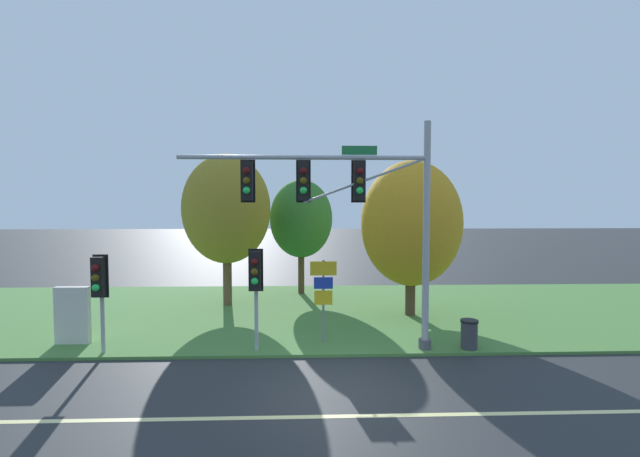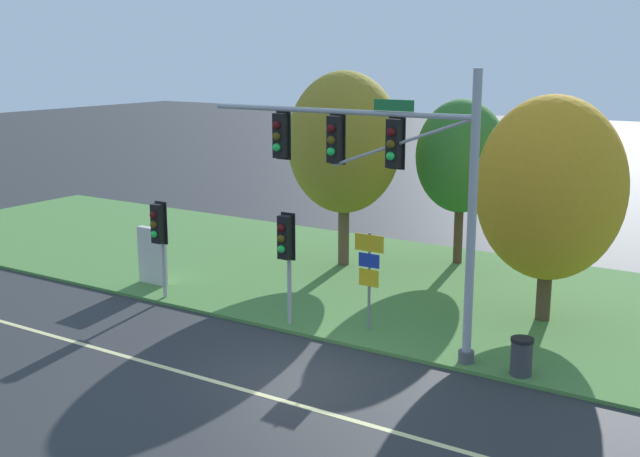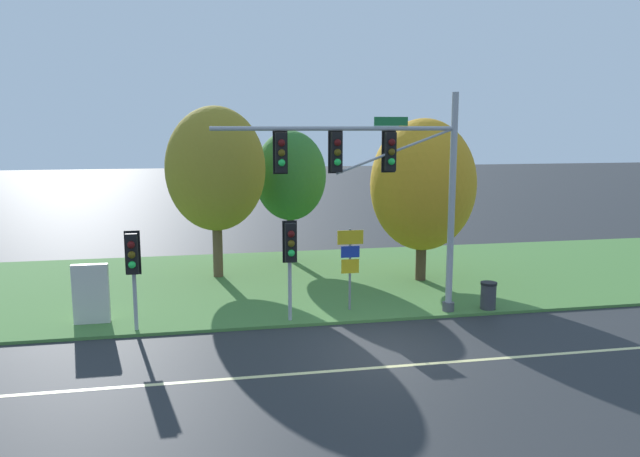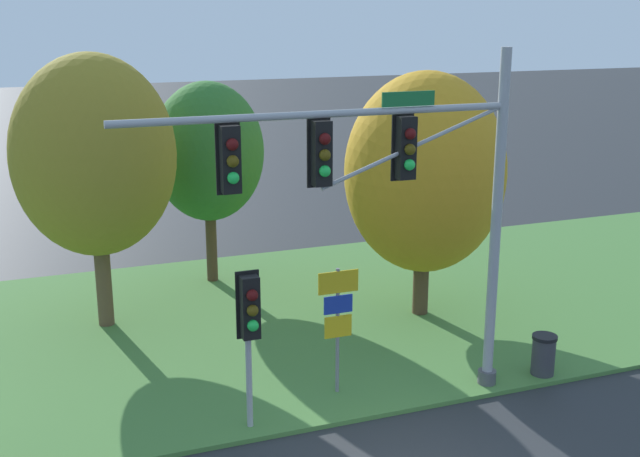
# 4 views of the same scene
# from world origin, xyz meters

# --- Properties ---
(grass_verge) EXTENTS (48.00, 11.50, 0.10)m
(grass_verge) POSITION_xyz_m (0.00, 8.25, 0.05)
(grass_verge) COLOR #477A38
(grass_verge) RESTS_ON ground
(traffic_signal_mast) EXTENTS (7.98, 0.49, 7.24)m
(traffic_signal_mast) POSITION_xyz_m (0.66, 2.95, 4.79)
(traffic_signal_mast) COLOR #9EA0A5
(traffic_signal_mast) RESTS_ON grass_verge
(pedestrian_signal_further_along) EXTENTS (0.46, 0.55, 3.24)m
(pedestrian_signal_further_along) POSITION_xyz_m (-2.31, 2.81, 2.46)
(pedestrian_signal_further_along) COLOR #9EA0A5
(pedestrian_signal_further_along) RESTS_ON grass_verge
(route_sign_post) EXTENTS (0.89, 0.08, 2.78)m
(route_sign_post) POSITION_xyz_m (-0.15, 3.72, 1.91)
(route_sign_post) COLOR slate
(route_sign_post) RESTS_ON grass_verge
(tree_nearest_road) EXTENTS (4.02, 4.02, 6.97)m
(tree_nearest_road) POSITION_xyz_m (-4.37, 9.40, 4.54)
(tree_nearest_road) COLOR brown
(tree_nearest_road) RESTS_ON grass_verge
(tree_left_of_mast) EXTENTS (3.26, 3.26, 5.98)m
(tree_left_of_mast) POSITION_xyz_m (-0.97, 11.87, 4.02)
(tree_left_of_mast) COLOR #4C3823
(tree_left_of_mast) RESTS_ON grass_verge
(tree_behind_signpost) EXTENTS (4.18, 4.18, 6.47)m
(tree_behind_signpost) POSITION_xyz_m (3.66, 7.25, 3.95)
(tree_behind_signpost) COLOR #4C3823
(tree_behind_signpost) RESTS_ON grass_verge
(trash_bin) EXTENTS (0.56, 0.56, 0.93)m
(trash_bin) POSITION_xyz_m (4.50, 2.91, 0.57)
(trash_bin) COLOR #38383D
(trash_bin) RESTS_ON grass_verge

